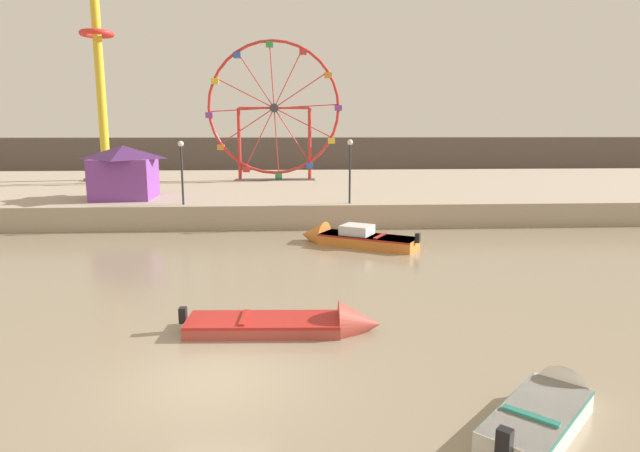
# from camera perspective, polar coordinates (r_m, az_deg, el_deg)

# --- Properties ---
(ground_plane) EXTENTS (240.00, 240.00, 0.00)m
(ground_plane) POSITION_cam_1_polar(r_m,az_deg,el_deg) (13.13, -10.93, -15.55)
(ground_plane) COLOR gray
(quay_promenade) EXTENTS (110.00, 25.08, 1.35)m
(quay_promenade) POSITION_cam_1_polar(r_m,az_deg,el_deg) (42.70, -5.65, 3.65)
(quay_promenade) COLOR tan
(quay_promenade) RESTS_ON ground_plane
(distant_town_skyline) EXTENTS (140.00, 3.00, 4.40)m
(distant_town_skyline) POSITION_cam_1_polar(r_m,az_deg,el_deg) (64.70, -4.91, 7.32)
(distant_town_skyline) COLOR #564C47
(distant_town_skyline) RESTS_ON ground_plane
(motorboat_faded_red) EXTENTS (5.70, 1.64, 1.35)m
(motorboat_faded_red) POSITION_cam_1_polar(r_m,az_deg,el_deg) (15.56, -1.64, -10.28)
(motorboat_faded_red) COLOR #B24238
(motorboat_faded_red) RESTS_ON ground_plane
(motorboat_orange_hull) EXTENTS (5.93, 4.34, 1.50)m
(motorboat_orange_hull) POSITION_cam_1_polar(r_m,az_deg,el_deg) (26.59, 2.90, -1.22)
(motorboat_orange_hull) COLOR orange
(motorboat_orange_hull) RESTS_ON ground_plane
(motorboat_white_red_stripe) EXTENTS (3.51, 3.57, 1.15)m
(motorboat_white_red_stripe) POSITION_cam_1_polar(r_m,az_deg,el_deg) (12.11, 22.92, -17.15)
(motorboat_white_red_stripe) COLOR silver
(motorboat_white_red_stripe) RESTS_ON ground_plane
(ferris_wheel_red_frame) EXTENTS (10.92, 1.20, 11.10)m
(ferris_wheel_red_frame) POSITION_cam_1_polar(r_m,az_deg,el_deg) (44.64, -4.85, 11.99)
(ferris_wheel_red_frame) COLOR red
(ferris_wheel_red_frame) RESTS_ON quay_promenade
(drop_tower_yellow_tower) EXTENTS (2.80, 2.80, 15.64)m
(drop_tower_yellow_tower) POSITION_cam_1_polar(r_m,az_deg,el_deg) (48.03, -22.12, 13.81)
(drop_tower_yellow_tower) COLOR gold
(drop_tower_yellow_tower) RESTS_ON quay_promenade
(carnival_booth_purple_stall) EXTENTS (3.91, 4.03, 3.22)m
(carnival_booth_purple_stall) POSITION_cam_1_polar(r_m,az_deg,el_deg) (35.19, -19.92, 5.47)
(carnival_booth_purple_stall) COLOR purple
(carnival_booth_purple_stall) RESTS_ON quay_promenade
(promenade_lamp_near) EXTENTS (0.32, 0.32, 3.56)m
(promenade_lamp_near) POSITION_cam_1_polar(r_m,az_deg,el_deg) (31.29, -14.36, 6.47)
(promenade_lamp_near) COLOR #2D2D33
(promenade_lamp_near) RESTS_ON quay_promenade
(promenade_lamp_far) EXTENTS (0.32, 0.32, 3.63)m
(promenade_lamp_far) POSITION_cam_1_polar(r_m,az_deg,el_deg) (30.86, 3.17, 6.80)
(promenade_lamp_far) COLOR #2D2D33
(promenade_lamp_far) RESTS_ON quay_promenade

